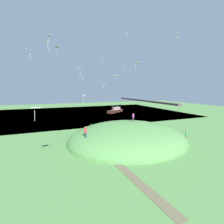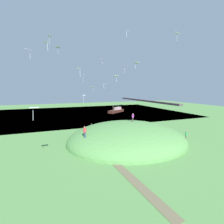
{
  "view_description": "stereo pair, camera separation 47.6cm",
  "coord_description": "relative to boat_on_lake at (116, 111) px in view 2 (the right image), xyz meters",
  "views": [
    {
      "loc": [
        35.12,
        -13.51,
        9.92
      ],
      "look_at": [
        0.41,
        0.53,
        4.57
      ],
      "focal_mm": 26.01,
      "sensor_mm": 36.0,
      "label": 1
    },
    {
      "loc": [
        35.3,
        -13.07,
        9.92
      ],
      "look_at": [
        0.41,
        0.53,
        4.57
      ],
      "focal_mm": 26.01,
      "sensor_mm": 36.0,
      "label": 2
    }
  ],
  "objects": [
    {
      "name": "person_walking_path",
      "position": [
        34.67,
        -11.04,
        3.7
      ],
      "size": [
        0.55,
        0.55,
        1.7
      ],
      "rotation": [
        0.0,
        0.0,
        4.07
      ],
      "color": "#37312D",
      "rests_on": "grass_hill"
    },
    {
      "name": "kite_10",
      "position": [
        15.71,
        -23.74,
        20.07
      ],
      "size": [
        1.1,
        1.26,
        1.86
      ],
      "color": "white"
    },
    {
      "name": "boat_on_lake",
      "position": [
        0.0,
        0.0,
        0.0
      ],
      "size": [
        6.85,
        8.63,
        3.67
      ],
      "rotation": [
        0.0,
        0.0,
        2.17
      ],
      "color": "#44231C",
      "rests_on": "lake_water"
    },
    {
      "name": "kite_11",
      "position": [
        32.0,
        -26.56,
        16.94
      ],
      "size": [
        1.02,
        0.89,
        1.63
      ],
      "color": "silver"
    },
    {
      "name": "kite_3",
      "position": [
        23.83,
        -25.71,
        20.38
      ],
      "size": [
        1.08,
        0.84,
        1.79
      ],
      "color": "white"
    },
    {
      "name": "kite_7",
      "position": [
        27.45,
        -20.27,
        13.32
      ],
      "size": [
        0.68,
        0.91,
        1.93
      ],
      "color": "white"
    },
    {
      "name": "kite_13",
      "position": [
        37.5,
        -3.59,
        19.48
      ],
      "size": [
        1.25,
        1.36,
        1.56
      ],
      "color": "white"
    },
    {
      "name": "kite_5",
      "position": [
        20.43,
        -17.81,
        12.6
      ],
      "size": [
        0.84,
        0.75,
        1.97
      ],
      "color": "white"
    },
    {
      "name": "kite_1",
      "position": [
        42.29,
        -28.23,
        6.95
      ],
      "size": [
        0.81,
        1.1,
        1.53
      ],
      "color": "white"
    },
    {
      "name": "mooring_post",
      "position": [
        22.96,
        -16.69,
        -0.23
      ],
      "size": [
        0.14,
        0.14,
        1.07
      ],
      "primitive_type": "cylinder",
      "color": "brown",
      "rests_on": "ground_plane"
    },
    {
      "name": "kite_2",
      "position": [
        22.47,
        -12.83,
        10.34
      ],
      "size": [
        1.06,
        1.05,
        1.32
      ],
      "color": "white"
    },
    {
      "name": "lake_water",
      "position": [
        -2.62,
        -13.51,
        -0.97
      ],
      "size": [
        50.79,
        80.0,
        0.4
      ],
      "primitive_type": "cube",
      "color": "teal",
      "rests_on": "ground_plane"
    },
    {
      "name": "kite_9",
      "position": [
        18.44,
        -12.16,
        17.25
      ],
      "size": [
        0.85,
        1.01,
        1.36
      ],
      "color": "white"
    },
    {
      "name": "kite_14",
      "position": [
        21.78,
        -18.15,
        7.45
      ],
      "size": [
        1.37,
        1.2,
        2.13
      ],
      "color": "white"
    },
    {
      "name": "kite_4",
      "position": [
        29.83,
        -10.41,
        13.96
      ],
      "size": [
        0.77,
        0.71,
        1.58
      ],
      "color": "silver"
    },
    {
      "name": "kite_6",
      "position": [
        29.97,
        -29.44,
        15.96
      ],
      "size": [
        1.35,
        1.34,
        1.74
      ],
      "color": "white"
    },
    {
      "name": "person_near_shore",
      "position": [
        37.81,
        -21.47,
        2.5
      ],
      "size": [
        0.57,
        0.57,
        1.81
      ],
      "rotation": [
        0.0,
        0.0,
        1.82
      ],
      "color": "navy",
      "rests_on": "grass_hill"
    },
    {
      "name": "kite_15",
      "position": [
        29.62,
        -12.67,
        11.91
      ],
      "size": [
        0.79,
        1.11,
        1.33
      ],
      "color": "white"
    },
    {
      "name": "kite_12",
      "position": [
        26.55,
        -17.1,
        9.49
      ],
      "size": [
        0.93,
        0.86,
        1.08
      ],
      "color": "white"
    },
    {
      "name": "kite_0",
      "position": [
        33.79,
        -12.01,
        19.95
      ],
      "size": [
        0.78,
        0.76,
        1.24
      ],
      "color": "white"
    },
    {
      "name": "ground_plane",
      "position": [
        27.7,
        -13.51,
        -0.77
      ],
      "size": [
        160.0,
        160.0,
        0.0
      ],
      "primitive_type": "plane",
      "color": "#548945"
    },
    {
      "name": "dirt_path",
      "position": [
        48.24,
        -18.42,
        -0.75
      ],
      "size": [
        13.33,
        1.96,
        0.04
      ],
      "primitive_type": "cube",
      "rotation": [
        0.0,
        0.0,
        0.06
      ],
      "color": "brown",
      "rests_on": "ground_plane"
    },
    {
      "name": "kite_8",
      "position": [
        32.11,
        -8.94,
        14.58
      ],
      "size": [
        1.18,
        1.4,
        1.28
      ],
      "color": "white"
    },
    {
      "name": "person_with_child",
      "position": [
        39.55,
        -1.79,
        0.37
      ],
      "size": [
        0.45,
        0.45,
        1.8
      ],
      "rotation": [
        0.0,
        0.0,
        1.78
      ],
      "color": "brown",
      "rests_on": "ground_plane"
    },
    {
      "name": "grass_hill",
      "position": [
        35.64,
        -12.79,
        -0.77
      ],
      "size": [
        20.76,
        23.01,
        6.9
      ],
      "primitive_type": "ellipsoid",
      "color": "#538B47",
      "rests_on": "ground_plane"
    },
    {
      "name": "bridge_deck_far",
      "position": [
        -2.62,
        15.53,
        3.65
      ],
      "size": [
        45.71,
        1.8,
        0.7
      ],
      "primitive_type": "cube",
      "color": "#4E4148"
    }
  ]
}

